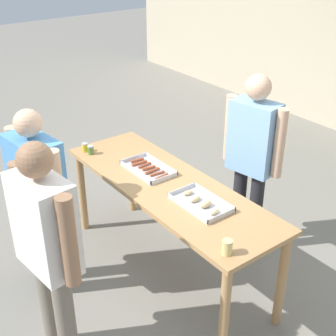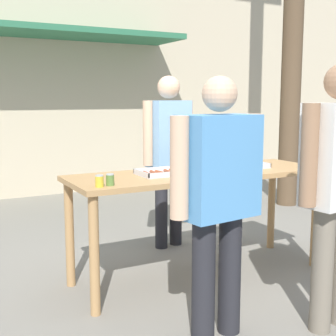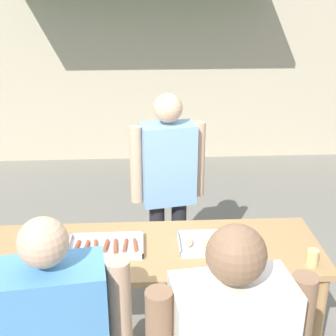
% 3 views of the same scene
% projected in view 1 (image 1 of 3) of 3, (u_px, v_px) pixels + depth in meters
% --- Properties ---
extents(ground_plane, '(24.00, 24.00, 0.00)m').
position_uv_depth(ground_plane, '(168.00, 268.00, 4.26)').
color(ground_plane, gray).
extents(serving_table, '(2.18, 0.71, 0.89)m').
position_uv_depth(serving_table, '(168.00, 196.00, 3.90)').
color(serving_table, tan).
rests_on(serving_table, ground).
extents(food_tray_sausages, '(0.48, 0.28, 0.04)m').
position_uv_depth(food_tray_sausages, '(148.00, 169.00, 4.05)').
color(food_tray_sausages, silver).
rests_on(food_tray_sausages, serving_table).
extents(food_tray_buns, '(0.47, 0.28, 0.06)m').
position_uv_depth(food_tray_buns, '(201.00, 203.00, 3.56)').
color(food_tray_buns, silver).
rests_on(food_tray_buns, serving_table).
extents(condiment_jar_mustard, '(0.06, 0.06, 0.08)m').
position_uv_depth(condiment_jar_mustard, '(85.00, 147.00, 4.37)').
color(condiment_jar_mustard, gold).
rests_on(condiment_jar_mustard, serving_table).
extents(condiment_jar_ketchup, '(0.06, 0.06, 0.08)m').
position_uv_depth(condiment_jar_ketchup, '(91.00, 150.00, 4.32)').
color(condiment_jar_ketchup, '#567A38').
rests_on(condiment_jar_ketchup, serving_table).
extents(beer_cup, '(0.07, 0.07, 0.10)m').
position_uv_depth(beer_cup, '(227.00, 247.00, 3.02)').
color(beer_cup, '#DBC67A').
rests_on(beer_cup, serving_table).
extents(person_server_behind_table, '(0.59, 0.30, 1.70)m').
position_uv_depth(person_server_behind_table, '(252.00, 150.00, 4.12)').
color(person_server_behind_table, '#232328').
rests_on(person_server_behind_table, ground).
extents(person_customer_holding_hotdog, '(0.69, 0.32, 1.62)m').
position_uv_depth(person_customer_holding_hotdog, '(38.00, 190.00, 3.64)').
color(person_customer_holding_hotdog, '#232328').
rests_on(person_customer_holding_hotdog, ground).
extents(person_customer_with_cup, '(0.66, 0.30, 1.70)m').
position_uv_depth(person_customer_with_cup, '(47.00, 241.00, 2.97)').
color(person_customer_with_cup, '#756B5B').
rests_on(person_customer_with_cup, ground).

